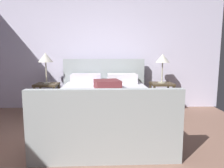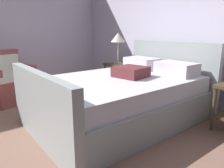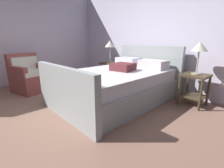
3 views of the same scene
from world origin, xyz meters
name	(u,v)px [view 2 (image 2 of 3)]	position (x,y,z in m)	size (l,w,h in m)	color
ground_plane	(15,146)	(0.00, 0.00, -0.01)	(5.24, 5.36, 0.02)	#886354
wall_back	(176,22)	(0.00, 2.74, 1.39)	(5.36, 0.12, 2.77)	silver
bed	(122,96)	(0.16, 1.42, 0.34)	(1.71, 2.34, 1.08)	#A0A9AA
nightstand_left	(118,73)	(-0.99, 2.26, 0.40)	(0.44, 0.44, 0.60)	#473925
table_lamp_left	(118,38)	(-0.99, 2.26, 1.10)	(0.29, 0.29, 0.61)	#B7B293
armchair	(8,82)	(-1.73, 0.33, 0.35)	(0.90, 0.89, 0.90)	brown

